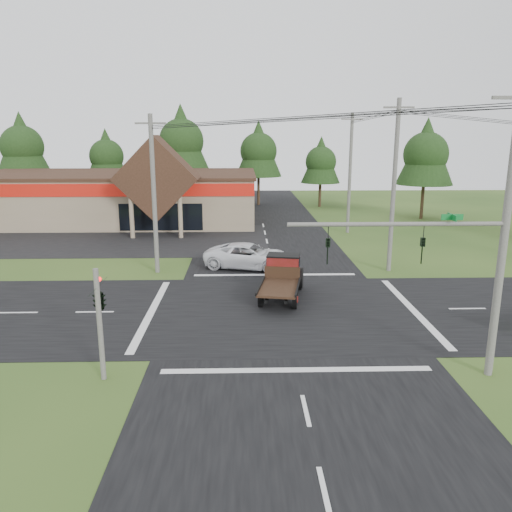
{
  "coord_description": "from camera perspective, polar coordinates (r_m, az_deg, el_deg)",
  "views": [
    {
      "loc": [
        -2.09,
        -25.21,
        9.13
      ],
      "look_at": [
        -1.34,
        3.42,
        2.2
      ],
      "focal_mm": 35.0,
      "sensor_mm": 36.0,
      "label": 1
    }
  ],
  "objects": [
    {
      "name": "tree_row_a",
      "position": [
        70.94,
        -25.2,
        11.47
      ],
      "size": [
        6.72,
        6.72,
        12.12
      ],
      "color": "#332316",
      "rests_on": "ground"
    },
    {
      "name": "tree_row_d",
      "position": [
        67.27,
        0.29,
        12.1
      ],
      "size": [
        6.16,
        6.16,
        11.11
      ],
      "color": "#332316",
      "rests_on": "ground"
    },
    {
      "name": "utility_pole_ne",
      "position": [
        34.86,
        15.48,
        7.78
      ],
      "size": [
        2.0,
        0.3,
        11.5
      ],
      "color": "#595651",
      "rests_on": "ground"
    },
    {
      "name": "traffic_signal_corner",
      "position": [
        19.51,
        -17.56,
        -3.74
      ],
      "size": [
        0.53,
        2.48,
        4.4
      ],
      "color": "#595651",
      "rests_on": "ground"
    },
    {
      "name": "tree_row_b",
      "position": [
        69.6,
        -16.72,
        11.04
      ],
      "size": [
        5.6,
        5.6,
        10.1
      ],
      "color": "#332316",
      "rests_on": "ground"
    },
    {
      "name": "utility_pole_nw",
      "position": [
        33.94,
        -11.6,
        7.0
      ],
      "size": [
        2.0,
        0.3,
        10.5
      ],
      "color": "#595651",
      "rests_on": "ground"
    },
    {
      "name": "antique_flatbed_truck",
      "position": [
        28.53,
        2.91,
        -2.59
      ],
      "size": [
        3.14,
        5.96,
        2.37
      ],
      "primitive_type": null,
      "rotation": [
        0.0,
        0.0,
        -0.18
      ],
      "color": "#52150B",
      "rests_on": "ground"
    },
    {
      "name": "ground",
      "position": [
        26.9,
        3.07,
        -6.26
      ],
      "size": [
        120.0,
        120.0,
        0.0
      ],
      "primitive_type": "plane",
      "color": "#2C491A",
      "rests_on": "ground"
    },
    {
      "name": "white_pickup",
      "position": [
        35.18,
        -0.84,
        0.01
      ],
      "size": [
        6.7,
        4.3,
        1.72
      ],
      "primitive_type": "imported",
      "rotation": [
        0.0,
        0.0,
        1.32
      ],
      "color": "white",
      "rests_on": "ground"
    },
    {
      "name": "tree_row_e",
      "position": [
        66.06,
        7.43,
        10.8
      ],
      "size": [
        5.04,
        5.04,
        9.09
      ],
      "color": "#332316",
      "rests_on": "ground"
    },
    {
      "name": "utility_pole_n",
      "position": [
        48.4,
        10.69,
        9.35
      ],
      "size": [
        2.0,
        0.3,
        11.2
      ],
      "color": "#595651",
      "rests_on": "ground"
    },
    {
      "name": "cvs_building",
      "position": [
        56.8,
        -15.46,
        6.69
      ],
      "size": [
        30.4,
        18.2,
        9.19
      ],
      "color": "gray",
      "rests_on": "ground"
    },
    {
      "name": "traffic_signal_mast",
      "position": [
        19.96,
        21.9,
        -1.03
      ],
      "size": [
        8.12,
        0.24,
        7.0
      ],
      "color": "#595651",
      "rests_on": "ground"
    },
    {
      "name": "road_ns",
      "position": [
        26.89,
        3.07,
        -6.24
      ],
      "size": [
        12.0,
        120.0,
        0.02
      ],
      "primitive_type": "cube",
      "color": "black",
      "rests_on": "ground"
    },
    {
      "name": "utility_pole_nr",
      "position": [
        20.44,
        26.54,
        2.33
      ],
      "size": [
        2.0,
        0.3,
        11.0
      ],
      "color": "#595651",
      "rests_on": "ground"
    },
    {
      "name": "road_ew",
      "position": [
        26.89,
        3.07,
        -6.24
      ],
      "size": [
        120.0,
        12.0,
        0.02
      ],
      "primitive_type": "cube",
      "color": "black",
      "rests_on": "ground"
    },
    {
      "name": "parking_apron",
      "position": [
        46.69,
        -16.25,
        1.79
      ],
      "size": [
        28.0,
        14.0,
        0.02
      ],
      "primitive_type": "cube",
      "color": "black",
      "rests_on": "ground"
    },
    {
      "name": "tree_side_ne",
      "position": [
        58.78,
        18.86,
        11.18
      ],
      "size": [
        6.16,
        6.16,
        11.11
      ],
      "color": "#332316",
      "rests_on": "ground"
    },
    {
      "name": "tree_row_c",
      "position": [
        66.69,
        -8.53,
        13.1
      ],
      "size": [
        7.28,
        7.28,
        13.13
      ],
      "color": "#332316",
      "rests_on": "ground"
    }
  ]
}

